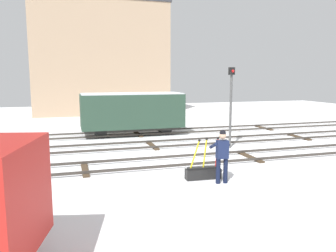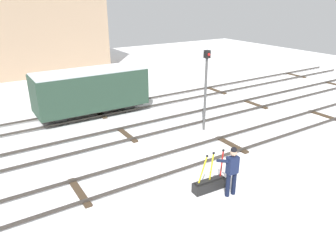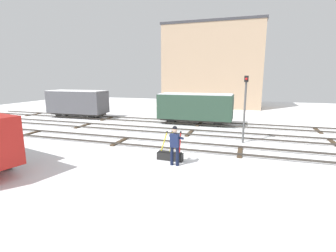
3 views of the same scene
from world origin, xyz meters
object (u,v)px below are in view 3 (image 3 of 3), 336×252
object	(u,v)px
switch_lever_frame	(170,155)
signal_post	(245,103)
freight_car_far_end	(78,102)
rail_worker	(175,143)
freight_car_near_switch	(195,107)

from	to	relation	value
switch_lever_frame	signal_post	size ratio (longest dim) A/B	0.37
freight_car_far_end	rail_worker	bearing A→B (deg)	-39.61
freight_car_near_switch	freight_car_far_end	size ratio (longest dim) A/B	1.07
freight_car_far_end	switch_lever_frame	bearing A→B (deg)	-38.80
switch_lever_frame	freight_car_near_switch	world-z (taller)	freight_car_near_switch
rail_worker	signal_post	distance (m)	5.89
rail_worker	freight_car_near_switch	world-z (taller)	freight_car_near_switch
signal_post	freight_car_near_switch	xyz separation A→B (m)	(-3.97, 5.11, -0.96)
switch_lever_frame	freight_car_far_end	xyz separation A→B (m)	(-12.35, 9.48, 1.25)
freight_car_near_switch	rail_worker	bearing A→B (deg)	-83.82
switch_lever_frame	signal_post	bearing A→B (deg)	56.69
switch_lever_frame	signal_post	world-z (taller)	signal_post
freight_car_near_switch	freight_car_far_end	xyz separation A→B (m)	(-11.61, -0.00, 0.04)
switch_lever_frame	freight_car_far_end	world-z (taller)	freight_car_far_end
signal_post	switch_lever_frame	bearing A→B (deg)	-126.47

